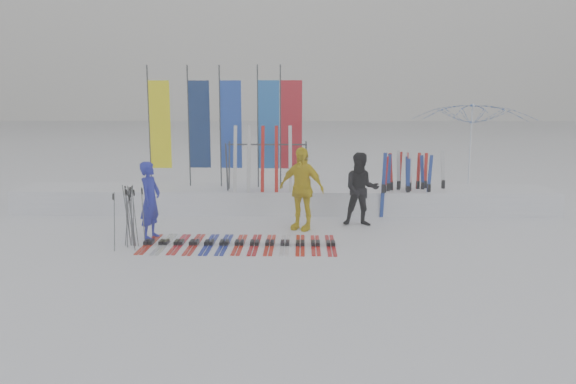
{
  "coord_description": "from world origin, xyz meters",
  "views": [
    {
      "loc": [
        0.5,
        -10.03,
        2.98
      ],
      "look_at": [
        0.2,
        1.6,
        1.0
      ],
      "focal_mm": 35.0,
      "sensor_mm": 36.0,
      "label": 1
    }
  ],
  "objects_px": {
    "person_black": "(361,189)",
    "ski_row": "(239,243)",
    "person_blue": "(150,200)",
    "ski_rack": "(267,160)",
    "tent_canopy": "(472,153)",
    "person_yellow": "(301,189)"
  },
  "relations": [
    {
      "from": "person_black",
      "to": "tent_canopy",
      "type": "distance_m",
      "value": 4.24
    },
    {
      "from": "person_yellow",
      "to": "tent_canopy",
      "type": "relative_size",
      "value": 0.58
    },
    {
      "from": "person_blue",
      "to": "person_yellow",
      "type": "relative_size",
      "value": 0.88
    },
    {
      "from": "person_blue",
      "to": "person_black",
      "type": "bearing_deg",
      "value": -61.86
    },
    {
      "from": "tent_canopy",
      "to": "ski_row",
      "type": "bearing_deg",
      "value": -143.08
    },
    {
      "from": "tent_canopy",
      "to": "person_black",
      "type": "bearing_deg",
      "value": -141.46
    },
    {
      "from": "person_blue",
      "to": "tent_canopy",
      "type": "bearing_deg",
      "value": -51.41
    },
    {
      "from": "ski_row",
      "to": "ski_rack",
      "type": "xyz_separation_m",
      "value": [
        0.37,
        3.18,
        1.35
      ]
    },
    {
      "from": "ski_rack",
      "to": "person_yellow",
      "type": "bearing_deg",
      "value": -63.37
    },
    {
      "from": "tent_canopy",
      "to": "person_blue",
      "type": "bearing_deg",
      "value": -153.34
    },
    {
      "from": "person_black",
      "to": "tent_canopy",
      "type": "height_order",
      "value": "tent_canopy"
    },
    {
      "from": "person_blue",
      "to": "tent_canopy",
      "type": "distance_m",
      "value": 8.82
    },
    {
      "from": "person_blue",
      "to": "tent_canopy",
      "type": "xyz_separation_m",
      "value": [
        7.86,
        3.95,
        0.64
      ]
    },
    {
      "from": "person_black",
      "to": "person_yellow",
      "type": "height_order",
      "value": "person_yellow"
    },
    {
      "from": "person_blue",
      "to": "person_yellow",
      "type": "xyz_separation_m",
      "value": [
        3.19,
        0.91,
        0.12
      ]
    },
    {
      "from": "person_blue",
      "to": "ski_rack",
      "type": "distance_m",
      "value": 3.57
    },
    {
      "from": "person_black",
      "to": "ski_row",
      "type": "bearing_deg",
      "value": -144.27
    },
    {
      "from": "ski_rack",
      "to": "person_black",
      "type": "bearing_deg",
      "value": -30.5
    },
    {
      "from": "person_blue",
      "to": "tent_canopy",
      "type": "height_order",
      "value": "tent_canopy"
    },
    {
      "from": "person_black",
      "to": "ski_rack",
      "type": "distance_m",
      "value": 2.69
    },
    {
      "from": "person_yellow",
      "to": "tent_canopy",
      "type": "height_order",
      "value": "tent_canopy"
    },
    {
      "from": "ski_row",
      "to": "ski_rack",
      "type": "relative_size",
      "value": 1.9
    }
  ]
}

